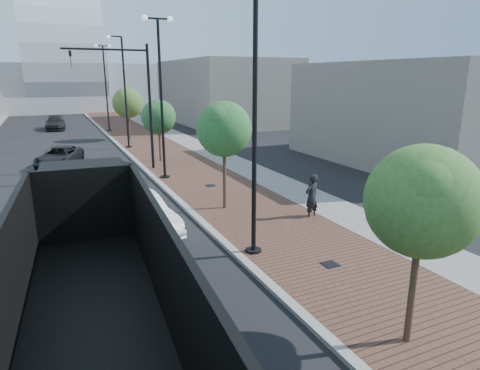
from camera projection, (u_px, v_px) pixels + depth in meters
name	position (u px, v px, depth m)	size (l,w,h in m)	color
sidewalk	(147.00, 137.00, 42.05)	(7.00, 140.00, 0.12)	#4C2D23
concrete_strip	(173.00, 135.00, 43.14)	(2.40, 140.00, 0.13)	slate
curb	(112.00, 139.00, 40.63)	(0.30, 140.00, 0.14)	gray
dump_truck	(89.00, 253.00, 10.92)	(3.63, 13.81, 3.67)	black
white_sedan	(138.00, 213.00, 16.49)	(1.66, 4.75, 1.57)	white
dark_car_mid	(59.00, 157.00, 28.57)	(2.21, 4.80, 1.33)	black
dark_car_far	(55.00, 123.00, 47.98)	(2.08, 5.12, 1.49)	black
pedestrian	(312.00, 197.00, 17.92)	(0.73, 0.48, 2.01)	black
streetlight_1	(251.00, 131.00, 13.39)	(1.44, 0.56, 9.21)	black
streetlight_2	(161.00, 98.00, 23.85)	(1.72, 0.56, 9.28)	black
streetlight_3	(124.00, 97.00, 34.46)	(1.44, 0.56, 9.21)	black
streetlight_4	(106.00, 87.00, 44.92)	(1.72, 0.56, 9.28)	black
traffic_mast	(135.00, 94.00, 26.08)	(5.09, 0.20, 8.00)	black
tree_0	(423.00, 201.00, 8.83)	(2.49, 2.46, 4.73)	#382619
tree_1	(225.00, 129.00, 18.42)	(2.51, 2.48, 5.03)	#382619
tree_2	(159.00, 117.00, 29.08)	(2.46, 2.42, 4.48)	#382619
tree_3	(128.00, 103.00, 39.55)	(2.87, 2.87, 4.98)	#382619
convention_center	(64.00, 76.00, 77.81)	(50.00, 30.00, 50.00)	#A4A8AE
commercial_block_ne	(223.00, 92.00, 54.87)	(12.00, 22.00, 8.00)	slate
commercial_block_e	(410.00, 113.00, 29.46)	(10.00, 16.00, 7.00)	slate
utility_cover_1	(330.00, 264.00, 13.49)	(0.50, 0.50, 0.02)	black
utility_cover_2	(210.00, 185.00, 23.15)	(0.50, 0.50, 0.02)	black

